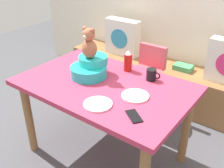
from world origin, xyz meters
name	(u,v)px	position (x,y,z in m)	size (l,w,h in m)	color
ground_plane	(106,154)	(0.00, 0.00, 0.00)	(8.00, 8.00, 0.00)	#4C4C51
window_bench	(166,83)	(0.00, 1.18, 0.23)	(2.60, 0.44, 0.46)	olive
pillow_floral_left	(122,37)	(-0.63, 1.16, 0.68)	(0.44, 0.15, 0.44)	white
book_stack	(183,67)	(0.18, 1.18, 0.49)	(0.20, 0.14, 0.06)	#44965F
dining_table	(105,95)	(0.00, 0.00, 0.64)	(1.35, 0.87, 0.74)	#B73351
highchair	(146,73)	(-0.04, 0.75, 0.52)	(0.34, 0.45, 0.79)	#D84C59
infant_seat_teal	(90,68)	(-0.18, 0.04, 0.81)	(0.30, 0.33, 0.16)	#20B6B2
teddy_bear	(89,44)	(-0.18, 0.04, 1.02)	(0.13, 0.12, 0.25)	#9D5C3F
ketchup_bottle	(128,61)	(0.02, 0.31, 0.83)	(0.07, 0.07, 0.18)	red
coffee_mug	(152,75)	(0.27, 0.27, 0.79)	(0.12, 0.08, 0.09)	black
dinner_plate_near	(135,96)	(0.30, -0.03, 0.75)	(0.20, 0.20, 0.01)	white
dinner_plate_far	(98,104)	(0.16, -0.27, 0.75)	(0.20, 0.20, 0.01)	white
cell_phone	(134,116)	(0.43, -0.24, 0.74)	(0.07, 0.14, 0.01)	black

